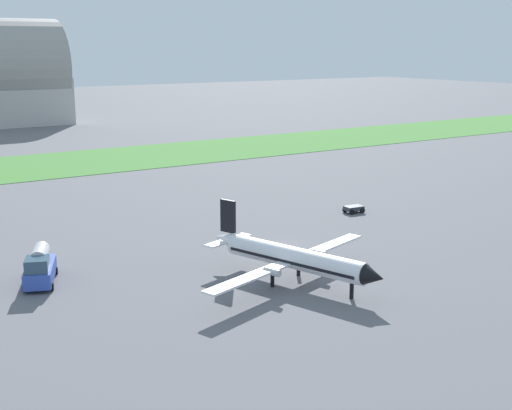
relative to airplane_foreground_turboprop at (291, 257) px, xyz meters
The scene contains 5 objects.
ground_plane 11.52m from the airplane_foreground_turboprop, 61.45° to the left, with size 600.00×600.00×0.00m, color slate.
grass_taxiway_strip 76.14m from the airplane_foreground_turboprop, 85.95° to the left, with size 360.00×28.00×0.08m, color #478438.
airplane_foreground_turboprop is the anchor object (origin of this frame).
fuel_truck_midfield 23.07m from the airplane_foreground_turboprop, 147.48° to the left, with size 4.63×6.93×3.29m.
baggage_cart_by_runway 28.85m from the airplane_foreground_turboprop, 37.66° to the left, with size 2.51×1.93×0.90m.
Camera 1 is at (-40.94, -58.63, 21.35)m, focal length 48.34 mm.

